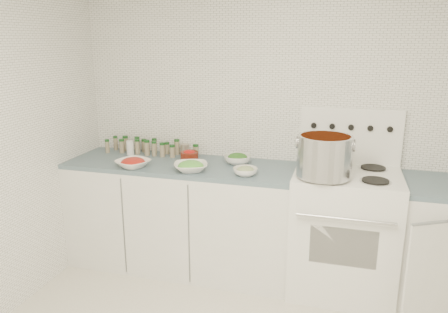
# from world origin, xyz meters

# --- Properties ---
(room_walls) EXTENTS (3.54, 3.04, 2.52)m
(room_walls) POSITION_xyz_m (0.00, 0.00, 1.56)
(room_walls) COLOR white
(room_walls) RESTS_ON ground
(counter_left) EXTENTS (1.85, 0.62, 0.90)m
(counter_left) POSITION_xyz_m (-0.82, 1.19, 0.45)
(counter_left) COLOR white
(counter_left) RESTS_ON ground
(stove) EXTENTS (0.76, 0.70, 1.36)m
(stove) POSITION_xyz_m (0.48, 1.19, 0.50)
(stove) COLOR white
(stove) RESTS_ON ground
(stock_pot) EXTENTS (0.40, 0.38, 0.29)m
(stock_pot) POSITION_xyz_m (0.31, 1.01, 1.10)
(stock_pot) COLOR silver
(stock_pot) RESTS_ON stove
(bowl_tomato) EXTENTS (0.32, 0.32, 0.08)m
(bowl_tomato) POSITION_xyz_m (-1.14, 0.98, 0.94)
(bowl_tomato) COLOR white
(bowl_tomato) RESTS_ON counter_left
(bowl_snowpea) EXTENTS (0.33, 0.33, 0.09)m
(bowl_snowpea) POSITION_xyz_m (-0.67, 1.01, 0.94)
(bowl_snowpea) COLOR white
(bowl_snowpea) RESTS_ON counter_left
(bowl_broccoli) EXTENTS (0.29, 0.29, 0.09)m
(bowl_broccoli) POSITION_xyz_m (-0.38, 1.31, 0.94)
(bowl_broccoli) COLOR white
(bowl_broccoli) RESTS_ON counter_left
(bowl_zucchini) EXTENTS (0.20, 0.20, 0.07)m
(bowl_zucchini) POSITION_xyz_m (-0.25, 1.02, 0.93)
(bowl_zucchini) COLOR white
(bowl_zucchini) RESTS_ON counter_left
(bowl_pepper) EXTENTS (0.15, 0.15, 0.09)m
(bowl_pepper) POSITION_xyz_m (-0.78, 1.29, 0.94)
(bowl_pepper) COLOR #5C1B0F
(bowl_pepper) RESTS_ON counter_left
(salt_canister) EXTENTS (0.07, 0.07, 0.12)m
(salt_canister) POSITION_xyz_m (-1.34, 1.32, 0.96)
(salt_canister) COLOR white
(salt_canister) RESTS_ON counter_left
(tin_can) EXTENTS (0.09, 0.09, 0.10)m
(tin_can) POSITION_xyz_m (-0.88, 1.45, 0.95)
(tin_can) COLOR #B3A898
(tin_can) RESTS_ON counter_left
(spice_cluster) EXTENTS (0.83, 0.16, 0.14)m
(spice_cluster) POSITION_xyz_m (-1.20, 1.40, 0.96)
(spice_cluster) COLOR gray
(spice_cluster) RESTS_ON counter_left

